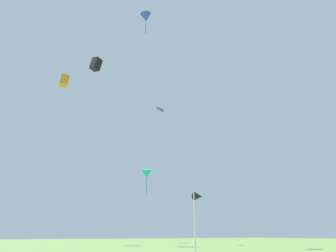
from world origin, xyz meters
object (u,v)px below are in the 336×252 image
Objects in this scene: distant_kite_teal_far_center at (147,174)px; distant_kite_black_high_right at (96,64)px; distant_kite_blue_mid_left at (146,17)px; distant_kite_blue_high_left at (160,109)px; marker_flag at (198,201)px; distant_kite_orange_low_right at (64,81)px.

distant_kite_teal_far_center is 12.47m from distant_kite_black_high_right.
distant_kite_blue_mid_left is 2.30× the size of distant_kite_blue_high_left.
distant_kite_blue_mid_left is at bearing -117.63° from distant_kite_teal_far_center.
marker_flag is at bearing -92.67° from distant_kite_black_high_right.
distant_kite_blue_mid_left reaches higher than marker_flag.
distant_kite_black_high_right reaches higher than distant_kite_teal_far_center.
distant_kite_orange_low_right is at bearing 122.16° from distant_kite_black_high_right.
distant_kite_black_high_right is at bearing 169.89° from distant_kite_blue_high_left.
distant_kite_black_high_right is (-6.15, 1.10, 3.56)m from distant_kite_blue_high_left.
distant_kite_blue_high_left is 7.20m from distant_kite_black_high_right.
distant_kite_black_high_right is at bearing 123.82° from distant_kite_blue_mid_left.
distant_kite_teal_far_center is at bearing 68.33° from marker_flag.
distant_kite_black_high_right is at bearing -148.05° from distant_kite_teal_far_center.
distant_kite_orange_low_right is at bearing 123.11° from distant_kite_blue_mid_left.
distant_kite_blue_mid_left is 9.96m from distant_kite_orange_low_right.
distant_kite_teal_far_center is 7.88m from distant_kite_blue_high_left.
marker_flag is at bearing -114.18° from distant_kite_blue_high_left.
distant_kite_blue_mid_left reaches higher than distant_kite_blue_high_left.
distant_kite_teal_far_center is 2.08× the size of distant_kite_black_high_right.
distant_kite_blue_mid_left is 1.16× the size of marker_flag.
distant_kite_orange_low_right is (-2.07, 3.29, -0.70)m from distant_kite_black_high_right.
distant_kite_teal_far_center is 23.52m from marker_flag.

